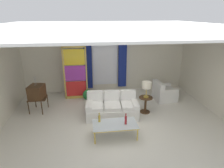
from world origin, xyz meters
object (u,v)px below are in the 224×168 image
bottle_blue_decanter (126,120)px  bottle_crystal_tall (99,118)px  stained_glass_divider (75,74)px  couch_white_long (112,107)px  peacock_figurine (88,95)px  vintage_tv (37,92)px  armchair_white (163,93)px  table_lamp_brass (147,86)px  round_side_table (145,103)px  coffee_table (115,125)px

bottle_blue_decanter → bottle_crystal_tall: bottle_blue_decanter is taller
bottle_blue_decanter → stained_glass_divider: stained_glass_divider is taller
couch_white_long → peacock_figurine: (-0.81, 1.34, -0.08)m
bottle_crystal_tall → vintage_tv: size_ratio=0.22×
armchair_white → table_lamp_brass: size_ratio=1.53×
couch_white_long → vintage_tv: 2.75m
couch_white_long → peacock_figurine: bearing=121.0°
round_side_table → bottle_crystal_tall: bearing=-147.2°
couch_white_long → armchair_white: couch_white_long is taller
round_side_table → stained_glass_divider: bearing=147.4°
table_lamp_brass → bottle_blue_decanter: bearing=-126.7°
vintage_tv → peacock_figurine: bearing=19.8°
armchair_white → round_side_table: 1.44m
bottle_crystal_tall → armchair_white: bearing=36.6°
couch_white_long → coffee_table: size_ratio=1.43×
coffee_table → table_lamp_brass: table_lamp_brass is taller
coffee_table → round_side_table: size_ratio=2.14×
armchair_white → table_lamp_brass: table_lamp_brass is taller
bottle_blue_decanter → vintage_tv: bearing=145.0°
couch_white_long → round_side_table: bearing=1.8°
bottle_crystal_tall → table_lamp_brass: 2.13m
coffee_table → vintage_tv: vintage_tv is taller
bottle_crystal_tall → peacock_figurine: size_ratio=0.49×
vintage_tv → table_lamp_brass: 3.92m
bottle_crystal_tall → round_side_table: bearing=32.8°
stained_glass_divider → table_lamp_brass: bearing=-32.6°
peacock_figurine → bottle_crystal_tall: bearing=-83.2°
bottle_crystal_tall → armchair_white: armchair_white is taller
coffee_table → bottle_blue_decanter: size_ratio=3.73×
vintage_tv → peacock_figurine: size_ratio=2.24×
bottle_blue_decanter → round_side_table: 1.69m
bottle_crystal_tall → round_side_table: 2.08m
stained_glass_divider → coffee_table: bearing=-67.6°
vintage_tv → table_lamp_brass: bearing=-9.5°
bottle_blue_decanter → vintage_tv: 3.48m
stained_glass_divider → round_side_table: (2.50, -1.60, -0.70)m
coffee_table → armchair_white: size_ratio=1.46×
vintage_tv → armchair_white: (4.92, 0.32, -0.44)m
coffee_table → stained_glass_divider: stained_glass_divider is taller
couch_white_long → vintage_tv: bearing=165.4°
bottle_blue_decanter → peacock_figurine: bottle_blue_decanter is taller
bottle_crystal_tall → stained_glass_divider: stained_glass_divider is taller
couch_white_long → coffee_table: (-0.09, -1.26, 0.07)m
coffee_table → peacock_figurine: (-0.72, 2.60, -0.16)m
couch_white_long → peacock_figurine: 1.57m
stained_glass_divider → round_side_table: 3.05m
bottle_blue_decanter → bottle_crystal_tall: 0.77m
peacock_figurine → round_side_table: round_side_table is taller
round_side_table → table_lamp_brass: 0.67m
coffee_table → bottle_crystal_tall: (-0.43, 0.18, 0.15)m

